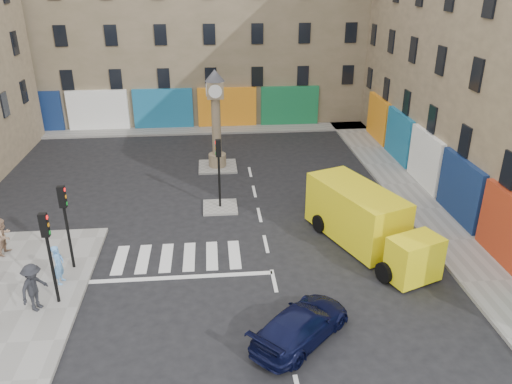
{
  "coord_description": "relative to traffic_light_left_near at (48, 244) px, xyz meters",
  "views": [
    {
      "loc": [
        -2.31,
        -15.94,
        11.61
      ],
      "look_at": [
        -0.32,
        5.47,
        2.0
      ],
      "focal_mm": 35.0,
      "sensor_mm": 36.0,
      "label": 1
    }
  ],
  "objects": [
    {
      "name": "navy_sedan",
      "position": [
        8.77,
        -2.75,
        -2.01
      ],
      "size": [
        4.2,
        4.16,
        1.22
      ],
      "primitive_type": "imported",
      "rotation": [
        0.0,
        0.0,
        2.34
      ],
      "color": "black",
      "rests_on": "ground"
    },
    {
      "name": "pedestrian_tan",
      "position": [
        -3.2,
        3.86,
        -1.63
      ],
      "size": [
        0.79,
        0.93,
        1.68
      ],
      "primitive_type": "imported",
      "rotation": [
        0.0,
        0.0,
        1.37
      ],
      "color": "#A17D63",
      "rests_on": "sidewalk_left"
    },
    {
      "name": "traffic_light_left_near",
      "position": [
        0.0,
        0.0,
        0.0
      ],
      "size": [
        0.28,
        0.22,
        3.7
      ],
      "color": "black",
      "rests_on": "sidewalk_left"
    },
    {
      "name": "sidewalk_right",
      "position": [
        17.0,
        9.8,
        -2.55
      ],
      "size": [
        2.6,
        30.0,
        0.15
      ],
      "primitive_type": "cube",
      "color": "gray",
      "rests_on": "ground"
    },
    {
      "name": "island_far",
      "position": [
        6.3,
        13.8,
        -2.56
      ],
      "size": [
        2.4,
        2.4,
        0.12
      ],
      "primitive_type": "cube",
      "color": "gray",
      "rests_on": "ground"
    },
    {
      "name": "clock_pillar",
      "position": [
        6.3,
        13.8,
        0.93
      ],
      "size": [
        1.2,
        1.2,
        6.1
      ],
      "color": "#988263",
      "rests_on": "island_far"
    },
    {
      "name": "ground",
      "position": [
        8.3,
        -0.2,
        -2.62
      ],
      "size": [
        120.0,
        120.0,
        0.0
      ],
      "primitive_type": "plane",
      "color": "black",
      "rests_on": "ground"
    },
    {
      "name": "building_far",
      "position": [
        4.3,
        27.8,
        5.88
      ],
      "size": [
        32.0,
        10.0,
        17.0
      ],
      "primitive_type": "cube",
      "color": "#857359",
      "rests_on": "ground"
    },
    {
      "name": "sidewalk_far",
      "position": [
        4.3,
        22.0,
        -2.55
      ],
      "size": [
        32.0,
        2.4,
        0.15
      ],
      "primitive_type": "cube",
      "color": "gray",
      "rests_on": "ground"
    },
    {
      "name": "pedestrian_blue",
      "position": [
        -0.22,
        1.27,
        -1.64
      ],
      "size": [
        0.45,
        0.64,
        1.67
      ],
      "primitive_type": "imported",
      "rotation": [
        0.0,
        0.0,
        1.48
      ],
      "color": "#619EDF",
      "rests_on": "sidewalk_left"
    },
    {
      "name": "island_near",
      "position": [
        6.3,
        7.8,
        -2.56
      ],
      "size": [
        1.8,
        1.8,
        0.12
      ],
      "primitive_type": "cube",
      "color": "gray",
      "rests_on": "ground"
    },
    {
      "name": "yellow_van",
      "position": [
        12.74,
        3.28,
        -1.33
      ],
      "size": [
        4.55,
        7.42,
        2.6
      ],
      "rotation": [
        0.0,
        0.0,
        0.37
      ],
      "color": "yellow",
      "rests_on": "ground"
    },
    {
      "name": "traffic_light_left_far",
      "position": [
        0.0,
        2.4,
        0.0
      ],
      "size": [
        0.28,
        0.22,
        3.7
      ],
      "color": "black",
      "rests_on": "sidewalk_left"
    },
    {
      "name": "pedestrian_dark",
      "position": [
        -0.64,
        -0.4,
        -1.53
      ],
      "size": [
        1.13,
        1.4,
        1.89
      ],
      "primitive_type": "imported",
      "rotation": [
        0.0,
        0.0,
        1.16
      ],
      "color": "#212227",
      "rests_on": "sidewalk_left"
    },
    {
      "name": "traffic_light_island",
      "position": [
        6.3,
        7.8,
        -0.03
      ],
      "size": [
        0.28,
        0.22,
        3.7
      ],
      "color": "black",
      "rests_on": "island_near"
    }
  ]
}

